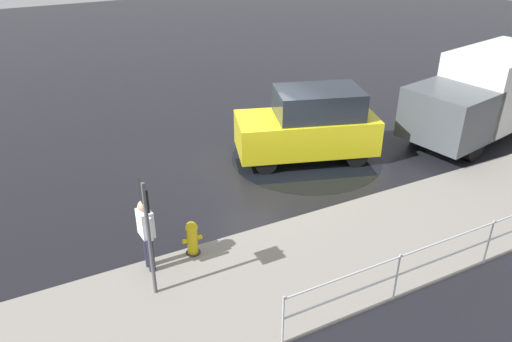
{
  "coord_description": "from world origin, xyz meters",
  "views": [
    {
      "loc": [
        5.79,
        10.92,
        6.48
      ],
      "look_at": [
        1.04,
        1.59,
        0.9
      ],
      "focal_mm": 35.0,
      "sensor_mm": 36.0,
      "label": 1
    }
  ],
  "objects": [
    {
      "name": "ground_plane",
      "position": [
        0.0,
        0.0,
        0.0
      ],
      "size": [
        60.0,
        60.0,
        0.0
      ],
      "primitive_type": "plane",
      "color": "black"
    },
    {
      "name": "kerb_strip",
      "position": [
        0.0,
        4.2,
        0.02
      ],
      "size": [
        24.0,
        3.2,
        0.04
      ],
      "primitive_type": "cube",
      "color": "gray",
      "rests_on": "ground"
    },
    {
      "name": "moving_hatchback",
      "position": [
        -1.44,
        0.03,
        1.03
      ],
      "size": [
        4.23,
        2.8,
        2.06
      ],
      "color": "yellow",
      "rests_on": "ground"
    },
    {
      "name": "delivery_truck",
      "position": [
        -7.11,
        1.07,
        1.37
      ],
      "size": [
        5.68,
        3.09,
        2.6
      ],
      "color": "#474C51",
      "rests_on": "ground"
    },
    {
      "name": "fire_hydrant",
      "position": [
        3.14,
        2.81,
        0.4
      ],
      "size": [
        0.42,
        0.31,
        0.8
      ],
      "color": "gold",
      "rests_on": "ground"
    },
    {
      "name": "pedestrian",
      "position": [
        4.08,
        2.89,
        0.96
      ],
      "size": [
        0.27,
        0.57,
        1.62
      ],
      "color": "silver",
      "rests_on": "ground"
    },
    {
      "name": "metal_railing",
      "position": [
        -2.05,
        5.78,
        0.73
      ],
      "size": [
        9.51,
        0.04,
        1.05
      ],
      "color": "#B7BABF",
      "rests_on": "ground"
    },
    {
      "name": "sign_post",
      "position": [
        4.2,
        3.62,
        1.58
      ],
      "size": [
        0.07,
        0.44,
        2.4
      ],
      "color": "#4C4C51",
      "rests_on": "ground"
    },
    {
      "name": "puddle_patch",
      "position": [
        -1.41,
        -0.0,
        0.0
      ],
      "size": [
        4.35,
        4.35,
        0.01
      ],
      "primitive_type": "cylinder",
      "color": "black",
      "rests_on": "ground"
    }
  ]
}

